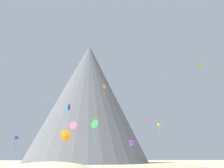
% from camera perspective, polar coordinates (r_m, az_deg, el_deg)
% --- Properties ---
extents(rock_massif, '(71.99, 71.99, 63.66)m').
position_cam_1_polar(rock_massif, '(132.25, -5.93, -4.75)').
color(rock_massif, slate).
rests_on(rock_massif, ground_plane).
extents(kite_indigo_mid, '(1.24, 2.44, 4.95)m').
position_cam_1_polar(kite_indigo_mid, '(92.85, -9.81, -5.35)').
color(kite_indigo_mid, '#5138B2').
extents(kite_violet_low, '(1.26, 1.32, 1.53)m').
position_cam_1_polar(kite_violet_low, '(78.32, 4.53, -13.37)').
color(kite_violet_low, purple).
extents(kite_orange_low, '(2.38, 1.68, 3.99)m').
position_cam_1_polar(kite_orange_low, '(51.11, -10.75, -11.60)').
color(kite_orange_low, orange).
extents(kite_lime_mid, '(0.99, 0.28, 0.82)m').
position_cam_1_polar(kite_lime_mid, '(61.23, 20.12, 4.03)').
color(kite_lime_mid, '#8CD133').
extents(kite_gold_high, '(1.51, 1.90, 5.52)m').
position_cam_1_polar(kite_gold_high, '(85.98, -1.71, -0.45)').
color(kite_gold_high, gold).
extents(kite_blue_low, '(1.43, 1.44, 5.09)m').
position_cam_1_polar(kite_blue_low, '(88.96, -21.18, -11.50)').
color(kite_blue_low, blue).
extents(kite_green_low, '(1.93, 1.96, 5.17)m').
position_cam_1_polar(kite_green_low, '(52.26, -3.94, -9.26)').
color(kite_green_low, green).
extents(kite_yellow_mid, '(1.13, 1.07, 4.50)m').
position_cam_1_polar(kite_yellow_mid, '(95.93, 10.84, -9.26)').
color(kite_yellow_mid, yellow).
extents(kite_cyan_mid, '(1.06, 0.49, 4.28)m').
position_cam_1_polar(kite_cyan_mid, '(67.78, -10.63, -5.97)').
color(kite_cyan_mid, '#33BCDB').
extents(kite_magenta_mid, '(0.66, 0.38, 2.96)m').
position_cam_1_polar(kite_magenta_mid, '(82.32, 8.62, -8.30)').
color(kite_magenta_mid, '#D1339E').
extents(kite_pink_low, '(1.86, 0.94, 1.78)m').
position_cam_1_polar(kite_pink_low, '(58.09, -8.99, -9.43)').
color(kite_pink_low, pink).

